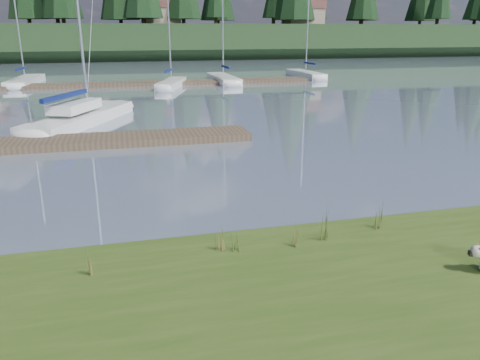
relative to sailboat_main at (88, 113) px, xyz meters
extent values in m
plane|color=gray|center=(2.90, 15.72, -0.42)|extent=(200.00, 200.00, 0.00)
cube|color=black|center=(2.90, 58.72, 2.08)|extent=(200.00, 20.00, 5.00)
ellipsoid|color=silver|center=(7.59, -18.52, 0.32)|extent=(0.28, 0.28, 0.22)
cube|color=black|center=(7.50, -18.49, 0.28)|extent=(0.10, 0.12, 0.08)
cube|color=white|center=(-0.29, -0.61, -0.20)|extent=(5.15, 8.14, 0.70)
ellipsoid|color=white|center=(1.45, 3.07, -0.20)|extent=(2.55, 2.76, 0.70)
cube|color=#0D1954|center=(-0.80, -1.70, 1.13)|extent=(1.76, 3.43, 0.20)
cube|color=white|center=(-0.49, -1.03, 0.53)|extent=(2.43, 3.23, 0.45)
cube|color=#4C3D2C|center=(-1.10, -5.28, -0.27)|extent=(16.00, 2.00, 0.30)
cube|color=#4C3D2C|center=(4.90, 15.72, -0.27)|extent=(26.00, 2.20, 0.30)
cube|color=white|center=(-6.07, 18.72, -0.20)|extent=(2.16, 7.76, 0.70)
ellipsoid|color=white|center=(-5.86, 22.55, -0.20)|extent=(1.79, 2.18, 0.70)
cube|color=#0D1954|center=(-6.12, 17.67, 0.98)|extent=(0.37, 3.06, 0.20)
cube|color=white|center=(5.73, 13.83, -0.20)|extent=(3.16, 6.17, 0.70)
ellipsoid|color=white|center=(6.66, 16.71, -0.20)|extent=(1.76, 1.97, 0.70)
cylinder|color=silver|center=(5.73, 13.83, 5.13)|extent=(0.12, 0.12, 9.51)
cube|color=#0D1954|center=(5.48, 13.05, 0.98)|extent=(0.93, 2.35, 0.20)
cube|color=white|center=(10.60, 16.49, -0.20)|extent=(1.70, 7.25, 0.70)
ellipsoid|color=white|center=(10.58, 20.11, -0.20)|extent=(1.59, 1.99, 0.70)
cylinder|color=silver|center=(10.60, 16.49, 5.95)|extent=(0.12, 0.12, 11.13)
cube|color=#0D1954|center=(10.61, 15.51, 0.98)|extent=(0.22, 2.88, 0.20)
cube|color=white|center=(19.35, 18.92, -0.20)|extent=(1.67, 6.74, 0.70)
ellipsoid|color=white|center=(19.28, 22.27, -0.20)|extent=(1.50, 1.86, 0.70)
cylinder|color=silver|center=(19.35, 18.92, 5.55)|extent=(0.12, 0.12, 10.35)
cube|color=#0D1954|center=(19.37, 18.00, 0.98)|extent=(0.26, 2.67, 0.20)
cone|color=#475B23|center=(3.27, -16.57, 0.16)|extent=(0.03, 0.03, 0.46)
cone|color=brown|center=(3.38, -16.64, 0.11)|extent=(0.03, 0.03, 0.37)
cone|color=#475B23|center=(3.33, -16.54, 0.18)|extent=(0.03, 0.03, 0.50)
cone|color=brown|center=(3.41, -16.60, 0.09)|extent=(0.03, 0.03, 0.32)
cone|color=#475B23|center=(3.29, -16.65, 0.14)|extent=(0.03, 0.03, 0.41)
cone|color=#475B23|center=(3.56, -16.69, 0.16)|extent=(0.03, 0.03, 0.47)
cone|color=brown|center=(3.67, -16.76, 0.12)|extent=(0.03, 0.03, 0.37)
cone|color=#475B23|center=(3.62, -16.66, 0.19)|extent=(0.03, 0.03, 0.52)
cone|color=brown|center=(3.70, -16.72, 0.09)|extent=(0.03, 0.03, 0.33)
cone|color=#475B23|center=(3.58, -16.77, 0.14)|extent=(0.03, 0.03, 0.42)
cone|color=#475B23|center=(5.49, -16.59, 0.25)|extent=(0.03, 0.03, 0.65)
cone|color=brown|center=(5.60, -16.66, 0.19)|extent=(0.03, 0.03, 0.52)
cone|color=#475B23|center=(5.55, -16.56, 0.28)|extent=(0.03, 0.03, 0.71)
cone|color=brown|center=(5.63, -16.62, 0.16)|extent=(0.03, 0.03, 0.45)
cone|color=#475B23|center=(5.51, -16.67, 0.22)|extent=(0.03, 0.03, 0.58)
cone|color=#475B23|center=(0.83, -16.95, 0.15)|extent=(0.03, 0.03, 0.44)
cone|color=brown|center=(0.94, -17.02, 0.11)|extent=(0.03, 0.03, 0.35)
cone|color=#475B23|center=(0.89, -16.92, 0.17)|extent=(0.03, 0.03, 0.49)
cone|color=brown|center=(0.97, -16.98, 0.08)|extent=(0.03, 0.03, 0.31)
cone|color=#475B23|center=(0.85, -17.03, 0.13)|extent=(0.03, 0.03, 0.40)
cone|color=#475B23|center=(4.81, -16.73, 0.17)|extent=(0.03, 0.03, 0.48)
cone|color=brown|center=(4.92, -16.80, 0.12)|extent=(0.03, 0.03, 0.38)
cone|color=#475B23|center=(4.87, -16.70, 0.19)|extent=(0.03, 0.03, 0.53)
cone|color=brown|center=(4.95, -16.76, 0.10)|extent=(0.03, 0.03, 0.34)
cone|color=#475B23|center=(4.83, -16.81, 0.15)|extent=(0.03, 0.03, 0.43)
cone|color=#475B23|center=(6.84, -16.37, 0.21)|extent=(0.03, 0.03, 0.57)
cone|color=brown|center=(6.95, -16.44, 0.16)|extent=(0.03, 0.03, 0.46)
cone|color=#475B23|center=(6.90, -16.34, 0.24)|extent=(0.03, 0.03, 0.63)
cone|color=brown|center=(6.98, -16.40, 0.13)|extent=(0.03, 0.03, 0.40)
cone|color=#475B23|center=(6.86, -16.45, 0.19)|extent=(0.03, 0.03, 0.51)
cube|color=#33281C|center=(2.90, -15.88, -0.35)|extent=(60.00, 0.50, 0.14)
cylinder|color=#382619|center=(-7.10, 57.72, 5.48)|extent=(0.60, 0.60, 1.80)
cylinder|color=#382619|center=(5.90, 51.72, 5.48)|extent=(0.60, 0.60, 1.80)
cylinder|color=#382619|center=(17.90, 55.72, 5.48)|extent=(0.60, 0.60, 1.80)
cylinder|color=#382619|center=(30.90, 53.72, 5.48)|extent=(0.60, 0.60, 1.80)
cylinder|color=#382619|center=(44.90, 56.72, 5.48)|extent=(0.60, 0.60, 1.80)
cylinder|color=#382619|center=(57.90, 52.72, 5.48)|extent=(0.60, 0.60, 1.80)
cube|color=gray|center=(8.90, 56.72, 5.98)|extent=(6.00, 5.00, 2.80)
cube|color=brown|center=(8.90, 56.72, 8.08)|extent=(6.30, 5.30, 1.40)
cube|color=gray|center=(32.90, 54.72, 5.98)|extent=(6.00, 5.00, 2.80)
cube|color=brown|center=(32.90, 54.72, 8.08)|extent=(6.30, 5.30, 1.40)
camera|label=1|loc=(1.72, -24.72, 4.04)|focal=35.00mm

